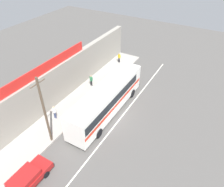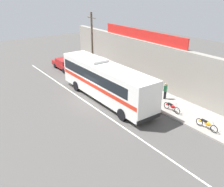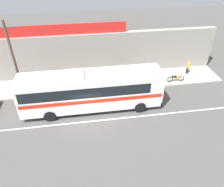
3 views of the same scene
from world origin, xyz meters
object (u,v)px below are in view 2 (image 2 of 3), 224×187
motorcycle_purple (172,107)px  pedestrian_far_right (165,90)px  parked_car (65,64)px  intercity_bus (105,80)px  motorcycle_black (206,124)px  pedestrian_near_shop (118,70)px  utility_pole (92,44)px

motorcycle_purple → pedestrian_far_right: pedestrian_far_right is taller
parked_car → pedestrian_far_right: bearing=13.6°
intercity_bus → motorcycle_black: size_ratio=6.47×
motorcycle_black → pedestrian_far_right: pedestrian_far_right is taller
parked_car → pedestrian_near_shop: pedestrian_near_shop is taller
intercity_bus → parked_car: 11.19m
parked_car → pedestrian_near_shop: (7.26, 3.41, 0.39)m
parked_car → motorcycle_black: size_ratio=2.41×
parked_car → motorcycle_purple: (16.81, 2.06, -0.17)m
motorcycle_black → motorcycle_purple: size_ratio=1.04×
parked_car → pedestrian_far_right: pedestrian_far_right is taller
utility_pole → pedestrian_far_right: size_ratio=4.53×
intercity_bus → motorcycle_purple: size_ratio=6.71×
motorcycle_purple → pedestrian_near_shop: bearing=171.9°
utility_pole → pedestrian_near_shop: utility_pole is taller
utility_pole → motorcycle_purple: (12.19, 0.49, -3.44)m
intercity_bus → utility_pole: bearing=157.5°
intercity_bus → pedestrian_near_shop: (-3.80, 4.51, -0.94)m
intercity_bus → pedestrian_near_shop: intercity_bus is taller
intercity_bus → utility_pole: (-6.44, 2.66, 1.94)m
intercity_bus → motorcycle_purple: 6.73m
pedestrian_far_right → parked_car: bearing=-166.4°
pedestrian_near_shop → pedestrian_far_right: pedestrian_near_shop is taller
motorcycle_purple → pedestrian_near_shop: pedestrian_near_shop is taller
motorcycle_black → pedestrian_far_right: size_ratio=1.16×
pedestrian_far_right → pedestrian_near_shop: bearing=-179.0°
intercity_bus → pedestrian_far_right: intercity_bus is taller
parked_car → pedestrian_far_right: (14.64, 3.54, 0.36)m
pedestrian_near_shop → pedestrian_far_right: size_ratio=1.03×
motorcycle_black → parked_car: bearing=-174.5°
pedestrian_far_right → motorcycle_black: bearing=-15.4°
motorcycle_black → intercity_bus: bearing=-161.8°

